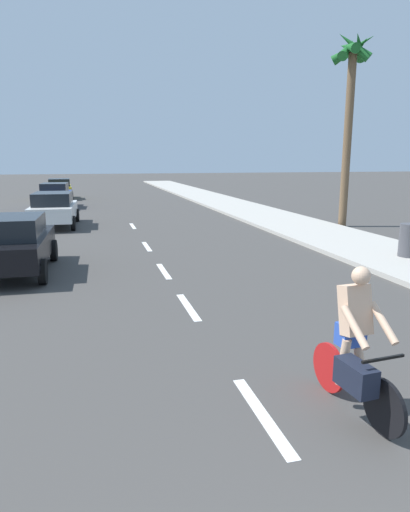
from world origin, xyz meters
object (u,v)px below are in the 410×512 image
at_px(parked_car_white, 54,208).
at_px(trash_bin_near, 409,240).
at_px(cyclist, 355,349).
at_px(parked_car_blue, 55,195).
at_px(parked_car_yellow, 60,188).
at_px(palm_tree_mid, 351,81).
at_px(parked_car_black, 14,243).

bearing_deg(parked_car_white, trash_bin_near, -41.00).
bearing_deg(trash_bin_near, cyclist, -131.99).
height_order(parked_car_blue, trash_bin_near, parked_car_blue).
bearing_deg(parked_car_yellow, parked_car_blue, -91.92).
xyz_separation_m(palm_tree_mid, trash_bin_near, (-1.93, -6.93, -5.70)).
relative_size(parked_car_white, trash_bin_near, 4.43).
bearing_deg(trash_bin_near, palm_tree_mid, 74.46).
relative_size(parked_car_yellow, palm_tree_mid, 0.50).
xyz_separation_m(cyclist, parked_car_white, (-4.55, 17.24, 0.01)).
relative_size(parked_car_yellow, trash_bin_near, 4.24).
height_order(cyclist, trash_bin_near, cyclist).
distance_m(parked_car_white, trash_bin_near, 14.91).
relative_size(parked_car_black, parked_car_white, 0.93).
bearing_deg(trash_bin_near, parked_car_white, 136.95).
bearing_deg(parked_car_black, parked_car_yellow, 91.98).
height_order(cyclist, parked_car_black, cyclist).
relative_size(cyclist, palm_tree_mid, 0.22).
xyz_separation_m(parked_car_white, parked_car_blue, (-0.47, 8.55, -0.00)).
bearing_deg(palm_tree_mid, parked_car_white, 165.76).
height_order(parked_car_white, parked_car_yellow, same).
xyz_separation_m(parked_car_blue, palm_tree_mid, (13.30, -11.80, 5.50)).
bearing_deg(cyclist, palm_tree_mid, -125.61).
relative_size(parked_car_black, palm_tree_mid, 0.48).
distance_m(parked_car_yellow, trash_bin_near, 28.00).
bearing_deg(parked_car_blue, parked_car_white, -84.03).
bearing_deg(parked_car_yellow, palm_tree_mid, -57.15).
distance_m(parked_car_blue, trash_bin_near, 21.91).
distance_m(parked_car_white, parked_car_blue, 8.56).
bearing_deg(parked_car_blue, parked_car_black, -87.05).
distance_m(cyclist, parked_car_blue, 26.27).
bearing_deg(trash_bin_near, parked_car_blue, 121.26).
distance_m(cyclist, trash_bin_near, 9.50).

